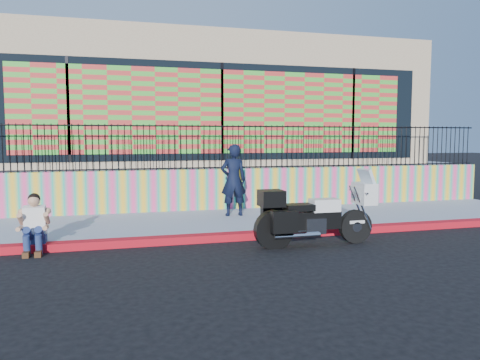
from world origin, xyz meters
name	(u,v)px	position (x,y,z in m)	size (l,w,h in m)	color
ground	(267,238)	(0.00, 0.00, 0.00)	(90.00, 90.00, 0.00)	black
red_curb	(267,235)	(0.00, 0.00, 0.07)	(16.00, 0.30, 0.15)	#AE0C19
sidewalk	(245,221)	(0.00, 1.65, 0.07)	(16.00, 3.00, 0.15)	#99A2B8
mural_wall	(229,189)	(0.00, 3.25, 0.70)	(16.00, 0.20, 1.10)	#FF4388
metal_fence	(229,147)	(0.00, 3.25, 1.85)	(15.80, 0.04, 1.20)	black
elevated_platform	(197,176)	(0.00, 8.35, 0.62)	(16.00, 10.00, 1.25)	#99A2B8
storefront_building	(198,107)	(0.00, 8.13, 3.25)	(14.00, 8.06, 4.00)	tan
police_motorcycle	(313,214)	(0.66, -0.89, 0.63)	(2.40, 0.79, 1.49)	black
police_officer	(233,180)	(-0.18, 2.09, 1.04)	(0.65, 0.43, 1.79)	black
seated_man	(34,229)	(-4.50, -0.11, 0.45)	(0.54, 0.71, 1.06)	navy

